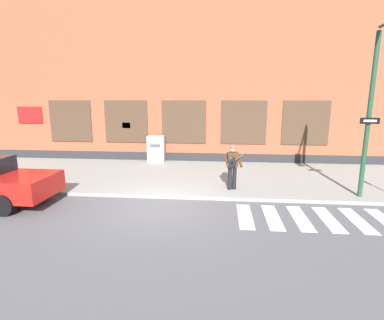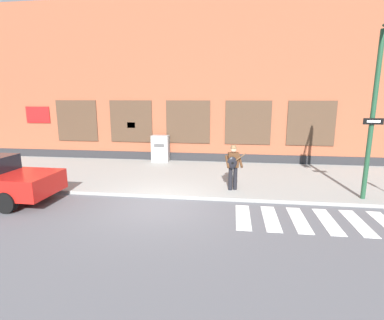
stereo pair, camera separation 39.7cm
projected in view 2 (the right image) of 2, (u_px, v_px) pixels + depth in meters
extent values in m
plane|color=#56565B|center=(158.00, 207.00, 9.63)|extent=(160.00, 160.00, 0.00)
cube|color=gray|center=(179.00, 176.00, 13.30)|extent=(28.00, 5.87, 0.12)
cube|color=brown|center=(193.00, 84.00, 17.23)|extent=(28.00, 4.00, 8.38)
cube|color=#28282B|center=(188.00, 158.00, 16.08)|extent=(28.00, 0.04, 0.55)
cube|color=#473323|center=(77.00, 121.00, 16.49)|extent=(2.32, 0.06, 2.22)
cube|color=black|center=(77.00, 121.00, 16.48)|extent=(2.20, 0.03, 2.10)
cube|color=#473323|center=(131.00, 121.00, 16.08)|extent=(2.32, 0.06, 2.22)
cube|color=black|center=(131.00, 121.00, 16.07)|extent=(2.20, 0.03, 2.10)
cube|color=#473323|center=(188.00, 122.00, 15.67)|extent=(2.32, 0.06, 2.22)
cube|color=black|center=(188.00, 122.00, 15.66)|extent=(2.20, 0.03, 2.10)
cube|color=#473323|center=(248.00, 123.00, 15.27)|extent=(2.32, 0.06, 2.22)
cube|color=black|center=(248.00, 123.00, 15.26)|extent=(2.20, 0.03, 2.10)
cube|color=#473323|center=(311.00, 123.00, 14.86)|extent=(2.32, 0.06, 2.22)
cube|color=black|center=(311.00, 123.00, 14.85)|extent=(2.20, 0.03, 2.10)
cube|color=red|center=(38.00, 115.00, 16.71)|extent=(1.40, 0.04, 0.90)
cube|color=yellow|center=(131.00, 125.00, 16.10)|extent=(0.44, 0.02, 0.30)
cube|color=silver|center=(243.00, 217.00, 8.85)|extent=(0.42, 1.90, 0.01)
cube|color=silver|center=(271.00, 218.00, 8.74)|extent=(0.42, 1.90, 0.01)
cube|color=silver|center=(299.00, 220.00, 8.64)|extent=(0.42, 1.90, 0.01)
cube|color=silver|center=(328.00, 221.00, 8.53)|extent=(0.42, 1.90, 0.01)
cube|color=silver|center=(357.00, 223.00, 8.43)|extent=(0.42, 1.90, 0.01)
cube|color=silver|center=(60.00, 178.00, 10.29)|extent=(0.06, 0.24, 0.12)
cube|color=silver|center=(39.00, 188.00, 9.19)|extent=(0.06, 0.24, 0.12)
cylinder|color=black|center=(43.00, 186.00, 10.81)|extent=(0.66, 0.25, 0.66)
cylinder|color=black|center=(6.00, 202.00, 9.12)|extent=(0.66, 0.25, 0.66)
cylinder|color=black|center=(235.00, 178.00, 10.99)|extent=(0.15, 0.15, 0.85)
cylinder|color=black|center=(230.00, 179.00, 10.96)|extent=(0.15, 0.15, 0.85)
cube|color=#4C2D19|center=(233.00, 160.00, 10.84)|extent=(0.42, 0.30, 0.54)
sphere|color=tan|center=(234.00, 150.00, 10.76)|extent=(0.22, 0.22, 0.22)
cylinder|color=olive|center=(234.00, 148.00, 10.75)|extent=(0.28, 0.27, 0.02)
cylinder|color=olive|center=(234.00, 146.00, 10.74)|extent=(0.18, 0.18, 0.09)
cylinder|color=#4C2D19|center=(240.00, 161.00, 10.77)|extent=(0.20, 0.52, 0.39)
cylinder|color=#4C2D19|center=(227.00, 162.00, 10.73)|extent=(0.20, 0.52, 0.39)
ellipsoid|color=black|center=(232.00, 163.00, 10.67)|extent=(0.38, 0.20, 0.44)
cylinder|color=black|center=(232.00, 163.00, 10.61)|extent=(0.09, 0.03, 0.09)
cylinder|color=brown|center=(240.00, 158.00, 10.64)|extent=(0.47, 0.14, 0.34)
cylinder|color=#1E472D|center=(372.00, 118.00, 9.55)|extent=(0.15, 0.15, 5.37)
cube|color=black|center=(373.00, 121.00, 9.46)|extent=(0.60, 0.05, 0.20)
cube|color=white|center=(374.00, 121.00, 9.44)|extent=(0.40, 0.02, 0.07)
cube|color=#9E9E9E|center=(160.00, 149.00, 15.73)|extent=(0.89, 0.50, 1.40)
cube|color=#4C4C4C|center=(159.00, 145.00, 15.44)|extent=(0.53, 0.02, 0.16)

